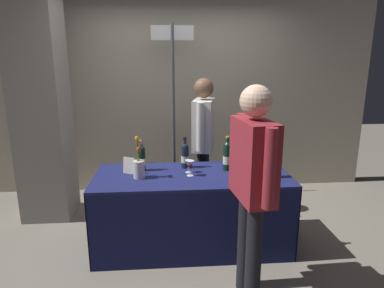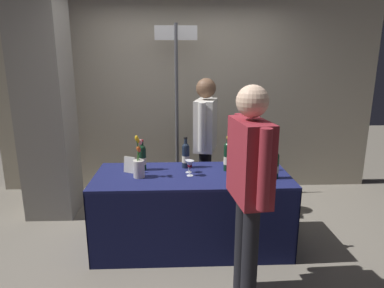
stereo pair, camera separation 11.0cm
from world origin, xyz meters
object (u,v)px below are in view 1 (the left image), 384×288
object	(u,v)px
booth_signpost	(173,96)
taster_foreground_right	(253,175)
flower_vase	(139,166)
display_bottle_0	(240,154)
wine_glass_mid	(256,172)
wine_glass_near_vendor	(188,164)
concrete_pillar	(40,93)
tasting_table	(192,195)
wine_glass_near_taster	(190,165)
featured_wine_bottle	(239,162)
vendor_presenter	(203,135)

from	to	relation	value
booth_signpost	taster_foreground_right	bearing A→B (deg)	-75.38
flower_vase	booth_signpost	distance (m)	1.42
display_bottle_0	wine_glass_mid	distance (m)	0.46
display_bottle_0	wine_glass_near_vendor	distance (m)	0.56
concrete_pillar	tasting_table	distance (m)	2.05
concrete_pillar	taster_foreground_right	size ratio (longest dim) A/B	1.76
concrete_pillar	flower_vase	world-z (taller)	concrete_pillar
flower_vase	taster_foreground_right	world-z (taller)	taster_foreground_right
taster_foreground_right	booth_signpost	world-z (taller)	booth_signpost
wine_glass_near_taster	booth_signpost	world-z (taller)	booth_signpost
display_bottle_0	wine_glass_near_vendor	bearing A→B (deg)	-165.25
wine_glass_near_vendor	wine_glass_mid	distance (m)	0.66
featured_wine_bottle	booth_signpost	xyz separation A→B (m)	(-0.59, 1.27, 0.50)
featured_wine_bottle	booth_signpost	bearing A→B (deg)	114.81
display_bottle_0	booth_signpost	size ratio (longest dim) A/B	0.14
concrete_pillar	vendor_presenter	world-z (taller)	concrete_pillar
wine_glass_mid	booth_signpost	xyz separation A→B (m)	(-0.69, 1.48, 0.52)
wine_glass_mid	taster_foreground_right	xyz separation A→B (m)	(-0.17, -0.52, 0.15)
tasting_table	wine_glass_near_vendor	world-z (taller)	wine_glass_near_vendor
vendor_presenter	booth_signpost	distance (m)	0.74
wine_glass_mid	vendor_presenter	world-z (taller)	vendor_presenter
featured_wine_bottle	wine_glass_near_taster	distance (m)	0.46
tasting_table	concrete_pillar	bearing A→B (deg)	153.27
wine_glass_mid	booth_signpost	world-z (taller)	booth_signpost
wine_glass_mid	wine_glass_near_taster	world-z (taller)	wine_glass_near_taster
display_bottle_0	flower_vase	distance (m)	1.04
featured_wine_bottle	wine_glass_near_vendor	size ratio (longest dim) A/B	2.43
wine_glass_mid	wine_glass_near_vendor	bearing A→B (deg)	151.48
featured_wine_bottle	taster_foreground_right	bearing A→B (deg)	-94.82
wine_glass_near_taster	wine_glass_mid	bearing A→B (deg)	-21.18
taster_foreground_right	display_bottle_0	bearing A→B (deg)	-14.24
tasting_table	display_bottle_0	bearing A→B (deg)	21.27
tasting_table	taster_foreground_right	size ratio (longest dim) A/B	1.13
taster_foreground_right	featured_wine_bottle	bearing A→B (deg)	-11.55
concrete_pillar	wine_glass_near_vendor	distance (m)	1.88
display_bottle_0	booth_signpost	world-z (taller)	booth_signpost
concrete_pillar	taster_foreground_right	distance (m)	2.61
display_bottle_0	concrete_pillar	bearing A→B (deg)	163.76
vendor_presenter	flower_vase	bearing A→B (deg)	-28.52
wine_glass_mid	taster_foreground_right	world-z (taller)	taster_foreground_right
booth_signpost	vendor_presenter	bearing A→B (deg)	-58.53
featured_wine_bottle	booth_signpost	world-z (taller)	booth_signpost
display_bottle_0	flower_vase	bearing A→B (deg)	-165.64
flower_vase	wine_glass_mid	bearing A→B (deg)	-10.84
flower_vase	taster_foreground_right	distance (m)	1.15
flower_vase	vendor_presenter	xyz separation A→B (m)	(0.68, 0.75, 0.11)
vendor_presenter	wine_glass_near_vendor	bearing A→B (deg)	-4.97
vendor_presenter	taster_foreground_right	xyz separation A→B (m)	(0.20, -1.47, 0.03)
tasting_table	featured_wine_bottle	bearing A→B (deg)	-5.79
wine_glass_near_taster	vendor_presenter	distance (m)	0.76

